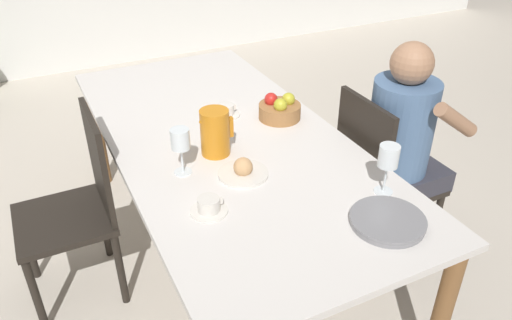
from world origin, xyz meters
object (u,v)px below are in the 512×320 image
object	(u,v)px
wine_glass_juice	(388,159)
teacup_near_person	(209,206)
red_pitcher	(215,132)
serving_tray	(388,221)
teacup_across	(226,111)
fruit_bowl	(280,109)
chair_person_side	(378,177)
person_seated	(405,140)
bread_plate	(243,170)
wine_glass_water	(180,141)
chair_opposite	(78,205)

from	to	relation	value
wine_glass_juice	teacup_near_person	size ratio (longest dim) A/B	1.47
red_pitcher	serving_tray	xyz separation A→B (m)	(0.36, -0.72, -0.09)
teacup_across	fruit_bowl	bearing A→B (deg)	-32.84
teacup_across	serving_tray	size ratio (longest dim) A/B	0.52
chair_person_side	fruit_bowl	distance (m)	0.59
teacup_across	chair_person_side	bearing A→B (deg)	-39.73
chair_person_side	fruit_bowl	xyz separation A→B (m)	(-0.37, 0.35, 0.30)
teacup_near_person	teacup_across	world-z (taller)	same
person_seated	teacup_across	size ratio (longest dim) A/B	8.43
person_seated	red_pitcher	bearing A→B (deg)	-104.08
person_seated	fruit_bowl	bearing A→B (deg)	-130.43
teacup_across	bread_plate	distance (m)	0.55
teacup_near_person	teacup_across	size ratio (longest dim) A/B	1.00
serving_tray	person_seated	bearing A→B (deg)	44.25
wine_glass_water	teacup_near_person	xyz separation A→B (m)	(-0.00, -0.29, -0.12)
chair_opposite	red_pitcher	bearing A→B (deg)	-111.71
wine_glass_juice	teacup_across	xyz separation A→B (m)	(-0.28, 0.88, -0.13)
chair_person_side	serving_tray	size ratio (longest dim) A/B	3.44
teacup_across	wine_glass_water	bearing A→B (deg)	-132.13
bread_plate	fruit_bowl	size ratio (longest dim) A/B	1.00
fruit_bowl	bread_plate	bearing A→B (deg)	-134.46
red_pitcher	wine_glass_juice	size ratio (longest dim) A/B	1.00
person_seated	serving_tray	xyz separation A→B (m)	(-0.52, -0.50, 0.05)
teacup_across	bread_plate	size ratio (longest dim) A/B	0.67
person_seated	serving_tray	size ratio (longest dim) A/B	4.39
wine_glass_juice	fruit_bowl	size ratio (longest dim) A/B	0.99
wine_glass_juice	bread_plate	xyz separation A→B (m)	(-0.44, 0.35, -0.13)
chair_person_side	red_pitcher	distance (m)	0.88
teacup_across	serving_tray	bearing A→B (deg)	-80.75
chair_opposite	serving_tray	world-z (taller)	chair_opposite
bread_plate	chair_person_side	bearing A→B (deg)	2.43
chair_person_side	serving_tray	distance (m)	0.74
chair_opposite	chair_person_side	bearing A→B (deg)	-106.69
person_seated	serving_tray	distance (m)	0.73
wine_glass_water	fruit_bowl	bearing A→B (deg)	23.69
red_pitcher	teacup_near_person	distance (m)	0.43
chair_person_side	bread_plate	size ratio (longest dim) A/B	4.45
teacup_across	fruit_bowl	size ratio (longest dim) A/B	0.68
teacup_near_person	teacup_across	bearing A→B (deg)	62.22
red_pitcher	fruit_bowl	bearing A→B (deg)	23.09
bread_plate	wine_glass_juice	bearing A→B (deg)	-38.60
chair_person_side	wine_glass_water	world-z (taller)	wine_glass_water
teacup_near_person	wine_glass_juice	bearing A→B (deg)	-15.48
chair_person_side	bread_plate	world-z (taller)	chair_person_side
teacup_across	red_pitcher	bearing A→B (deg)	-120.13
teacup_near_person	wine_glass_water	bearing A→B (deg)	89.76
wine_glass_water	teacup_across	xyz separation A→B (m)	(0.37, 0.40, -0.12)
person_seated	wine_glass_water	size ratio (longest dim) A/B	5.91
red_pitcher	teacup_across	world-z (taller)	red_pitcher
person_seated	bread_plate	size ratio (longest dim) A/B	5.68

